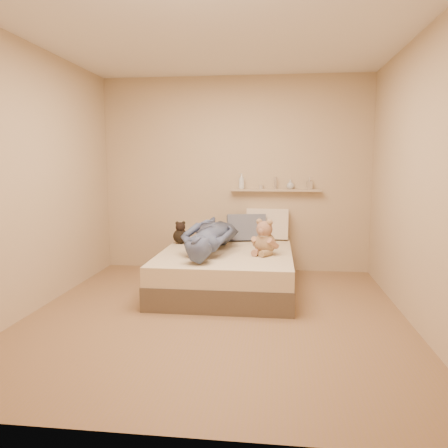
# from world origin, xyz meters

# --- Properties ---
(room) EXTENTS (3.80, 3.80, 3.80)m
(room) POSITION_xyz_m (0.00, 0.00, 1.30)
(room) COLOR #866045
(room) RESTS_ON ground
(bed) EXTENTS (1.50, 1.90, 0.45)m
(bed) POSITION_xyz_m (0.00, 0.93, 0.22)
(bed) COLOR brown
(bed) RESTS_ON floor
(game_console) EXTENTS (0.16, 0.08, 0.05)m
(game_console) POSITION_xyz_m (-0.19, 0.41, 0.59)
(game_console) COLOR #ABAFB2
(game_console) RESTS_ON bed
(teddy_bear) EXTENTS (0.32, 0.33, 0.40)m
(teddy_bear) POSITION_xyz_m (0.44, 0.76, 0.61)
(teddy_bear) COLOR #A37859
(teddy_bear) RESTS_ON bed
(dark_plush) EXTENTS (0.19, 0.19, 0.29)m
(dark_plush) POSITION_xyz_m (-0.63, 1.31, 0.57)
(dark_plush) COLOR black
(dark_plush) RESTS_ON bed
(pillow_cream) EXTENTS (0.56, 0.27, 0.42)m
(pillow_cream) POSITION_xyz_m (0.45, 1.76, 0.65)
(pillow_cream) COLOR beige
(pillow_cream) RESTS_ON bed
(pillow_grey) EXTENTS (0.53, 0.31, 0.36)m
(pillow_grey) POSITION_xyz_m (0.18, 1.62, 0.62)
(pillow_grey) COLOR slate
(pillow_grey) RESTS_ON bed
(person) EXTENTS (0.66, 1.60, 0.38)m
(person) POSITION_xyz_m (-0.18, 0.89, 0.64)
(person) COLOR #4A5A75
(person) RESTS_ON bed
(wall_shelf) EXTENTS (1.20, 0.12, 0.03)m
(wall_shelf) POSITION_xyz_m (0.55, 1.84, 1.10)
(wall_shelf) COLOR tan
(wall_shelf) RESTS_ON wall_back
(shelf_bottles) EXTENTS (0.99, 0.12, 0.21)m
(shelf_bottles) POSITION_xyz_m (0.53, 1.84, 1.19)
(shelf_bottles) COLOR silver
(shelf_bottles) RESTS_ON wall_shelf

